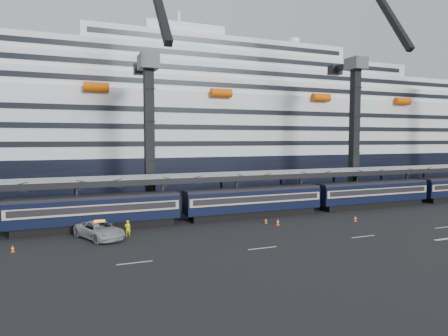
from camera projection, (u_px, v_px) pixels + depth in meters
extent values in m
plane|color=black|center=(353.00, 227.00, 46.75)|extent=(260.00, 260.00, 0.00)
cube|color=beige|center=(135.00, 263.00, 33.35)|extent=(3.00, 0.15, 0.02)
cube|color=beige|center=(262.00, 248.00, 37.83)|extent=(3.00, 0.15, 0.02)
cube|color=beige|center=(363.00, 237.00, 42.31)|extent=(3.00, 0.15, 0.02)
cube|color=beige|center=(445.00, 227.00, 46.78)|extent=(3.00, 0.15, 0.02)
cube|color=beige|center=(444.00, 239.00, 41.22)|extent=(2.50, 0.40, 0.02)
cube|color=black|center=(97.00, 226.00, 45.52)|extent=(17.48, 2.40, 0.90)
cube|color=black|center=(96.00, 210.00, 45.39)|extent=(19.00, 2.80, 2.70)
cube|color=#CBB38F|center=(96.00, 208.00, 45.37)|extent=(18.62, 2.92, 1.05)
cube|color=black|center=(96.00, 207.00, 45.36)|extent=(17.86, 2.98, 0.70)
cube|color=black|center=(96.00, 197.00, 45.28)|extent=(19.00, 2.50, 0.35)
cube|color=black|center=(254.00, 214.00, 52.98)|extent=(17.48, 2.40, 0.90)
cube|color=black|center=(254.00, 200.00, 52.85)|extent=(19.00, 2.80, 2.70)
cube|color=#CBB38F|center=(254.00, 198.00, 52.83)|extent=(18.62, 2.92, 1.05)
cube|color=black|center=(254.00, 197.00, 52.83)|extent=(17.86, 2.98, 0.70)
cube|color=black|center=(254.00, 189.00, 52.74)|extent=(19.00, 2.50, 0.35)
cube|color=black|center=(372.00, 204.00, 60.45)|extent=(17.48, 2.40, 0.90)
cube|color=black|center=(373.00, 193.00, 60.31)|extent=(19.00, 2.80, 2.70)
cube|color=#CBB38F|center=(373.00, 191.00, 60.29)|extent=(18.62, 2.92, 1.05)
cube|color=black|center=(373.00, 190.00, 60.29)|extent=(17.86, 2.98, 0.70)
cube|color=black|center=(373.00, 183.00, 60.20)|extent=(19.00, 2.50, 0.35)
cube|color=gray|center=(290.00, 172.00, 59.31)|extent=(130.00, 6.00, 0.25)
cube|color=black|center=(302.00, 176.00, 56.55)|extent=(130.00, 0.25, 0.70)
cube|color=black|center=(280.00, 173.00, 62.10)|extent=(130.00, 0.25, 0.70)
cube|color=black|center=(77.00, 206.00, 45.72)|extent=(0.25, 0.25, 5.40)
cube|color=black|center=(76.00, 199.00, 50.90)|extent=(0.25, 0.25, 5.40)
cube|color=black|center=(163.00, 201.00, 49.45)|extent=(0.25, 0.25, 5.40)
cube|color=black|center=(153.00, 195.00, 54.63)|extent=(0.25, 0.25, 5.40)
cube|color=black|center=(237.00, 196.00, 53.18)|extent=(0.25, 0.25, 5.40)
cube|color=black|center=(221.00, 191.00, 58.36)|extent=(0.25, 0.25, 5.40)
cube|color=black|center=(301.00, 193.00, 56.91)|extent=(0.25, 0.25, 5.40)
cube|color=black|center=(281.00, 188.00, 62.09)|extent=(0.25, 0.25, 5.40)
cube|color=black|center=(357.00, 189.00, 60.64)|extent=(0.25, 0.25, 5.40)
cube|color=black|center=(334.00, 185.00, 65.82)|extent=(0.25, 0.25, 5.40)
cube|color=black|center=(406.00, 186.00, 64.38)|extent=(0.25, 0.25, 5.40)
cube|color=black|center=(381.00, 183.00, 69.56)|extent=(0.25, 0.25, 5.40)
cube|color=black|center=(423.00, 181.00, 73.29)|extent=(0.25, 0.25, 5.40)
cube|color=black|center=(215.00, 170.00, 89.04)|extent=(200.00, 28.00, 7.00)
cube|color=silver|center=(215.00, 127.00, 88.35)|extent=(190.00, 26.88, 12.00)
cube|color=silver|center=(215.00, 93.00, 87.80)|extent=(160.00, 24.64, 3.00)
cube|color=black|center=(237.00, 86.00, 76.36)|extent=(153.60, 0.12, 0.90)
cube|color=silver|center=(215.00, 79.00, 87.58)|extent=(124.00, 21.84, 3.00)
cube|color=black|center=(234.00, 71.00, 77.43)|extent=(119.04, 0.12, 0.90)
cube|color=silver|center=(215.00, 65.00, 87.36)|extent=(90.00, 19.04, 3.00)
cube|color=black|center=(232.00, 57.00, 78.51)|extent=(86.40, 0.12, 0.90)
cube|color=silver|center=(215.00, 51.00, 87.14)|extent=(56.00, 16.24, 3.00)
cube|color=black|center=(229.00, 43.00, 79.58)|extent=(53.76, 0.12, 0.90)
cube|color=silver|center=(179.00, 36.00, 83.97)|extent=(16.00, 12.00, 2.50)
cylinder|color=silver|center=(294.00, 45.00, 94.38)|extent=(2.80, 2.80, 3.00)
cylinder|color=#EA5D07|center=(96.00, 87.00, 65.24)|extent=(4.00, 1.60, 1.60)
cylinder|color=#EA5D07|center=(221.00, 93.00, 73.44)|extent=(4.00, 1.60, 1.60)
cylinder|color=#EA5D07|center=(321.00, 98.00, 81.65)|extent=(4.00, 1.60, 1.60)
cylinder|color=#EA5D07|center=(402.00, 101.00, 89.86)|extent=(4.00, 1.60, 1.60)
cube|color=#46494D|center=(150.00, 205.00, 56.79)|extent=(4.50, 4.50, 2.00)
cube|color=black|center=(149.00, 134.00, 56.06)|extent=(1.30, 1.30, 18.00)
cube|color=#46494D|center=(148.00, 62.00, 55.33)|extent=(2.60, 3.20, 2.00)
cube|color=black|center=(145.00, 65.00, 57.66)|extent=(0.90, 5.04, 0.90)
cube|color=black|center=(142.00, 69.00, 60.00)|extent=(2.20, 1.60, 1.60)
cube|color=#46494D|center=(353.00, 193.00, 68.92)|extent=(4.50, 4.50, 2.00)
cube|color=black|center=(354.00, 129.00, 68.12)|extent=(1.30, 1.30, 20.00)
cube|color=#46494D|center=(356.00, 64.00, 67.31)|extent=(2.60, 3.20, 2.00)
cube|color=black|center=(383.00, 3.00, 61.41)|extent=(0.90, 12.21, 16.90)
cube|color=black|center=(345.00, 67.00, 69.90)|extent=(0.90, 5.60, 0.90)
cube|color=black|center=(335.00, 70.00, 72.51)|extent=(2.20, 1.60, 1.60)
imported|color=#A2A3A9|center=(100.00, 230.00, 41.37)|extent=(5.38, 7.09, 1.79)
imported|color=#FFF30D|center=(128.00, 228.00, 42.38)|extent=(0.64, 0.42, 1.73)
cube|color=#EA5D07|center=(13.00, 252.00, 36.56)|extent=(0.34, 0.34, 0.04)
cone|color=#EA5D07|center=(13.00, 248.00, 36.53)|extent=(0.28, 0.28, 0.64)
cylinder|color=white|center=(13.00, 248.00, 36.53)|extent=(0.24, 0.24, 0.11)
cube|color=#EA5D07|center=(266.00, 223.00, 48.91)|extent=(0.34, 0.34, 0.04)
cone|color=#EA5D07|center=(266.00, 221.00, 48.89)|extent=(0.28, 0.28, 0.64)
cylinder|color=white|center=(266.00, 221.00, 48.89)|extent=(0.24, 0.24, 0.11)
cube|color=#EA5D07|center=(278.00, 225.00, 47.92)|extent=(0.41, 0.41, 0.04)
cone|color=#EA5D07|center=(278.00, 222.00, 47.89)|extent=(0.35, 0.35, 0.79)
cylinder|color=white|center=(278.00, 222.00, 47.89)|extent=(0.29, 0.29, 0.13)
cube|color=#EA5D07|center=(355.00, 221.00, 50.12)|extent=(0.38, 0.38, 0.04)
cone|color=#EA5D07|center=(355.00, 218.00, 50.09)|extent=(0.32, 0.32, 0.71)
cylinder|color=white|center=(355.00, 218.00, 50.09)|extent=(0.27, 0.27, 0.12)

